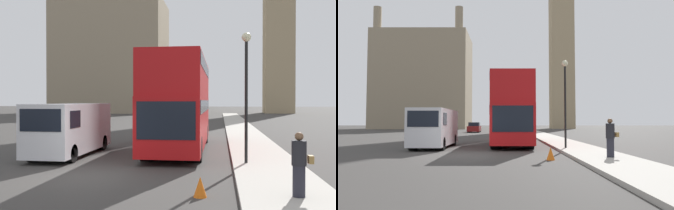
% 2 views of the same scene
% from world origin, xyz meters
% --- Properties ---
extents(ground_plane, '(300.00, 300.00, 0.00)m').
position_xyz_m(ground_plane, '(0.00, 0.00, 0.00)').
color(ground_plane, '#383533').
extents(sidewalk_strip, '(2.62, 120.00, 0.15)m').
position_xyz_m(sidewalk_strip, '(6.31, 0.00, 0.07)').
color(sidewalk_strip, '#ADA89E').
rests_on(sidewalk_strip, ground_plane).
extents(building_block_distant, '(22.70, 15.30, 28.85)m').
position_xyz_m(building_block_distant, '(-18.63, 66.23, 11.88)').
color(building_block_distant, gray).
rests_on(building_block_distant, ground_plane).
extents(red_double_decker_bus, '(2.63, 10.35, 4.63)m').
position_xyz_m(red_double_decker_bus, '(2.47, 7.03, 2.57)').
color(red_double_decker_bus, '#B71114').
rests_on(red_double_decker_bus, ground_plane).
extents(white_van, '(2.03, 6.09, 2.42)m').
position_xyz_m(white_van, '(-2.43, 4.48, 1.31)').
color(white_van, silver).
rests_on(white_van, ground_plane).
extents(pedestrian, '(0.52, 0.36, 1.63)m').
position_xyz_m(pedestrian, '(6.49, -2.43, 0.96)').
color(pedestrian, '#23232D').
rests_on(pedestrian, sidewalk_strip).
extents(street_lamp, '(0.36, 0.36, 5.06)m').
position_xyz_m(street_lamp, '(5.52, 2.63, 3.53)').
color(street_lamp, black).
rests_on(street_lamp, sidewalk_strip).
extents(parked_sedan, '(1.87, 4.69, 1.59)m').
position_xyz_m(parked_sedan, '(-2.98, 36.15, 0.72)').
color(parked_sedan, maroon).
rests_on(parked_sedan, ground_plane).
extents(traffic_cone, '(0.36, 0.36, 0.55)m').
position_xyz_m(traffic_cone, '(3.99, -2.23, 0.28)').
color(traffic_cone, orange).
rests_on(traffic_cone, ground_plane).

